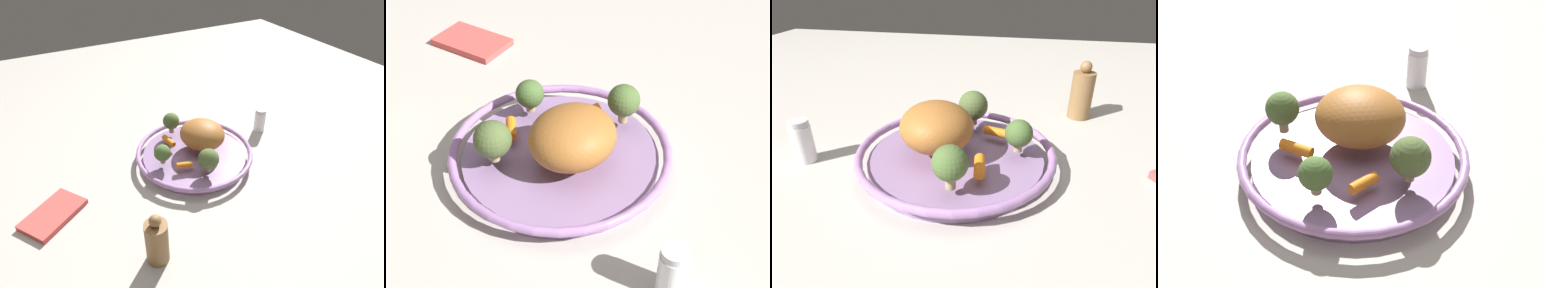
{
  "view_description": "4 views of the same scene",
  "coord_description": "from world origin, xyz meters",
  "views": [
    {
      "loc": [
        -0.38,
        -0.69,
        0.63
      ],
      "look_at": [
        -0.0,
        0.01,
        0.06
      ],
      "focal_mm": 30.39,
      "sensor_mm": 36.0,
      "label": 1
    },
    {
      "loc": [
        0.63,
        -0.24,
        0.62
      ],
      "look_at": [
        0.02,
        0.02,
        0.05
      ],
      "focal_mm": 53.0,
      "sensor_mm": 36.0,
      "label": 2
    },
    {
      "loc": [
        -0.12,
        0.5,
        0.33
      ],
      "look_at": [
        -0.02,
        0.02,
        0.06
      ],
      "focal_mm": 31.11,
      "sensor_mm": 36.0,
      "label": 3
    },
    {
      "loc": [
        -0.55,
        -0.36,
        0.55
      ],
      "look_at": [
        -0.02,
        -0.01,
        0.07
      ],
      "focal_mm": 51.13,
      "sensor_mm": 36.0,
      "label": 4
    }
  ],
  "objects": [
    {
      "name": "ground_plane",
      "position": [
        0.0,
        0.0,
        0.0
      ],
      "size": [
        2.37,
        2.37,
        0.0
      ],
      "primitive_type": "plane",
      "color": "#B7B2A8"
    },
    {
      "name": "serving_bowl",
      "position": [
        0.0,
        0.0,
        0.02
      ],
      "size": [
        0.35,
        0.35,
        0.04
      ],
      "color": "#8E709E",
      "rests_on": "ground_plane"
    },
    {
      "name": "roast_chicken_piece",
      "position": [
        0.03,
        0.01,
        0.08
      ],
      "size": [
        0.17,
        0.18,
        0.08
      ],
      "primitive_type": "ellipsoid",
      "rotation": [
        0.0,
        0.0,
        2.0
      ],
      "color": "#A2622A",
      "rests_on": "serving_bowl"
    },
    {
      "name": "baby_carrot_back",
      "position": [
        -0.06,
        -0.06,
        0.05
      ],
      "size": [
        0.05,
        0.03,
        0.02
      ],
      "primitive_type": "cylinder",
      "rotation": [
        1.59,
        0.0,
        1.29
      ],
      "color": "orange",
      "rests_on": "serving_bowl"
    },
    {
      "name": "baby_carrot_right",
      "position": [
        -0.05,
        0.07,
        0.05
      ],
      "size": [
        0.03,
        0.05,
        0.02
      ],
      "primitive_type": "cylinder",
      "rotation": [
        1.59,
        0.0,
        0.15
      ],
      "color": "orange",
      "rests_on": "serving_bowl"
    },
    {
      "name": "broccoli_floret_large",
      "position": [
        -0.02,
        0.12,
        0.08
      ],
      "size": [
        0.05,
        0.05,
        0.07
      ],
      "color": "tan",
      "rests_on": "serving_bowl"
    },
    {
      "name": "broccoli_floret_mid",
      "position": [
        -0.11,
        -0.01,
        0.07
      ],
      "size": [
        0.05,
        0.05,
        0.06
      ],
      "color": "tan",
      "rests_on": "serving_bowl"
    },
    {
      "name": "broccoli_floret_edge",
      "position": [
        -0.01,
        -0.1,
        0.08
      ],
      "size": [
        0.06,
        0.06,
        0.07
      ],
      "color": "tan",
      "rests_on": "serving_bowl"
    },
    {
      "name": "salt_shaker",
      "position": [
        0.28,
        0.04,
        0.04
      ],
      "size": [
        0.04,
        0.04,
        0.08
      ],
      "color": "white",
      "rests_on": "ground_plane"
    },
    {
      "name": "dish_towel",
      "position": [
        -0.42,
        -0.03,
        0.01
      ],
      "size": [
        0.18,
        0.16,
        0.01
      ],
      "primitive_type": "cube",
      "rotation": [
        0.0,
        0.0,
        0.61
      ],
      "color": "#D14C47",
      "rests_on": "ground_plane"
    }
  ]
}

